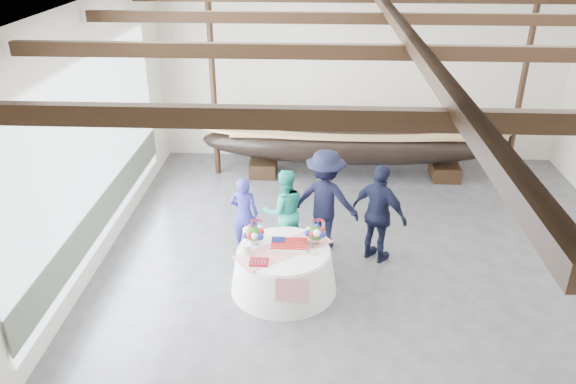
{
  "coord_description": "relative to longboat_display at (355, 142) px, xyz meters",
  "views": [
    {
      "loc": [
        -1.13,
        -7.83,
        5.71
      ],
      "look_at": [
        -1.6,
        1.44,
        1.14
      ],
      "focal_mm": 35.0,
      "sensor_mm": 36.0,
      "label": 1
    }
  ],
  "objects": [
    {
      "name": "guest_man_left",
      "position": [
        -0.74,
        -3.3,
        0.11
      ],
      "size": [
        1.41,
        1.0,
        1.97
      ],
      "primitive_type": "imported",
      "rotation": [
        0.0,
        0.0,
        2.91
      ],
      "color": "black",
      "rests_on": "ground"
    },
    {
      "name": "longboat_display",
      "position": [
        0.0,
        0.0,
        0.0
      ],
      "size": [
        7.34,
        1.47,
        1.38
      ],
      "color": "black",
      "rests_on": "ground"
    },
    {
      "name": "guest_man_right",
      "position": [
        0.22,
        -3.72,
        0.06
      ],
      "size": [
        1.15,
        1.04,
        1.88
      ],
      "primitive_type": "imported",
      "rotation": [
        0.0,
        0.0,
        2.48
      ],
      "color": "black",
      "rests_on": "ground"
    },
    {
      "name": "tabletop_items",
      "position": [
        -1.48,
        -4.59,
        0.04
      ],
      "size": [
        1.66,
        1.44,
        0.4
      ],
      "color": "red",
      "rests_on": "banquet_table"
    },
    {
      "name": "pavilion_structure",
      "position": [
        0.17,
        -3.95,
        3.12
      ],
      "size": [
        9.8,
        11.76,
        4.5
      ],
      "color": "black",
      "rests_on": "ground"
    },
    {
      "name": "open_bay",
      "position": [
        -4.78,
        -3.76,
        0.95
      ],
      "size": [
        0.03,
        7.0,
        3.2
      ],
      "color": "silver",
      "rests_on": "ground"
    },
    {
      "name": "wall_left",
      "position": [
        -4.83,
        -4.76,
        1.37
      ],
      "size": [
        0.02,
        12.0,
        4.5
      ],
      "primitive_type": "cube",
      "color": "silver",
      "rests_on": "ground"
    },
    {
      "name": "floor",
      "position": [
        0.17,
        -4.76,
        -0.88
      ],
      "size": [
        10.0,
        12.0,
        0.01
      ],
      "primitive_type": "cube",
      "color": "#3D3D42",
      "rests_on": "ground"
    },
    {
      "name": "guest_woman_teal",
      "position": [
        -1.49,
        -3.48,
        -0.06
      ],
      "size": [
        0.95,
        0.83,
        1.65
      ],
      "primitive_type": "imported",
      "rotation": [
        0.0,
        0.0,
        3.44
      ],
      "color": "teal",
      "rests_on": "ground"
    },
    {
      "name": "guest_woman_blue",
      "position": [
        -2.24,
        -3.45,
        -0.14
      ],
      "size": [
        0.56,
        0.39,
        1.47
      ],
      "primitive_type": "imported",
      "rotation": [
        0.0,
        0.0,
        3.07
      ],
      "color": "navy",
      "rests_on": "ground"
    },
    {
      "name": "banquet_table",
      "position": [
        -1.43,
        -4.72,
        -0.49
      ],
      "size": [
        1.8,
        1.8,
        0.77
      ],
      "color": "silver",
      "rests_on": "ground"
    },
    {
      "name": "wall_back",
      "position": [
        0.17,
        1.24,
        1.37
      ],
      "size": [
        10.0,
        0.02,
        4.5
      ],
      "primitive_type": "cube",
      "color": "silver",
      "rests_on": "ground"
    },
    {
      "name": "ceiling",
      "position": [
        0.17,
        -4.76,
        3.62
      ],
      "size": [
        10.0,
        12.0,
        0.01
      ],
      "primitive_type": "cube",
      "color": "white",
      "rests_on": "wall_back"
    }
  ]
}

